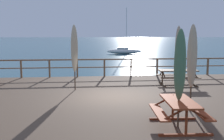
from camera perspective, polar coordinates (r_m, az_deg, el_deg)
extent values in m
plane|color=#2D5B6B|center=(11.39, 0.43, -9.37)|extent=(600.00, 600.00, 0.00)
cube|color=brown|center=(11.28, 0.43, -7.52)|extent=(16.75, 10.99, 0.76)
cube|color=brown|center=(16.29, -1.63, 2.27)|extent=(16.45, 0.09, 0.08)
cube|color=brown|center=(16.34, -1.62, 0.62)|extent=(16.45, 0.07, 0.06)
cube|color=brown|center=(16.72, -18.74, 0.20)|extent=(0.10, 0.10, 1.05)
cube|color=brown|center=(16.43, -13.14, 0.28)|extent=(0.10, 0.10, 1.05)
cube|color=brown|center=(16.31, -7.40, 0.36)|extent=(0.10, 0.10, 1.05)
cube|color=brown|center=(16.34, -1.62, 0.43)|extent=(0.10, 0.10, 1.05)
cube|color=brown|center=(16.55, 4.07, 0.51)|extent=(0.10, 0.10, 1.05)
cube|color=brown|center=(16.91, 9.57, 0.57)|extent=(0.10, 0.10, 1.05)
cube|color=brown|center=(17.42, 14.79, 0.63)|extent=(0.10, 0.10, 1.05)
cube|color=brown|center=(18.06, 19.68, 0.68)|extent=(0.10, 0.10, 1.05)
cube|color=#993819|center=(7.63, 14.14, -6.45)|extent=(0.88, 1.73, 0.05)
cube|color=#993819|center=(7.88, 18.03, -8.41)|extent=(0.40, 1.70, 0.04)
cube|color=#993819|center=(7.58, 9.95, -8.78)|extent=(0.40, 1.70, 0.04)
cube|color=maroon|center=(7.24, 15.42, -13.16)|extent=(1.40, 0.18, 0.06)
cylinder|color=maroon|center=(7.13, 15.52, -10.60)|extent=(0.07, 0.07, 0.74)
cylinder|color=maroon|center=(7.15, 17.75, -8.79)|extent=(0.63, 0.10, 0.37)
cylinder|color=maroon|center=(6.99, 13.36, -9.01)|extent=(0.63, 0.10, 0.37)
cube|color=maroon|center=(8.44, 12.74, -10.06)|extent=(1.40, 0.18, 0.06)
cylinder|color=maroon|center=(8.34, 12.81, -7.83)|extent=(0.07, 0.07, 0.74)
cylinder|color=maroon|center=(8.36, 14.73, -6.30)|extent=(0.63, 0.10, 0.37)
cylinder|color=maroon|center=(8.22, 10.96, -6.42)|extent=(0.63, 0.10, 0.37)
cube|color=brown|center=(14.07, 13.84, -0.07)|extent=(1.99, 0.88, 0.05)
cube|color=brown|center=(13.58, 14.45, -1.64)|extent=(1.96, 0.40, 0.04)
cube|color=brown|center=(14.64, 13.20, -0.94)|extent=(1.96, 0.40, 0.04)
cube|color=#432F1F|center=(13.98, 10.61, -2.97)|extent=(0.17, 1.40, 0.06)
cylinder|color=#432F1F|center=(13.92, 10.65, -1.60)|extent=(0.07, 0.07, 0.74)
cylinder|color=#432F1F|center=(13.62, 10.93, -0.87)|extent=(0.09, 0.63, 0.37)
cylinder|color=#432F1F|center=(14.16, 10.42, -0.54)|extent=(0.09, 0.63, 0.37)
cube|color=#432F1F|center=(14.41, 16.79, -2.85)|extent=(0.17, 1.40, 0.06)
cylinder|color=#432F1F|center=(14.36, 16.84, -1.51)|extent=(0.07, 0.07, 0.74)
cylinder|color=#432F1F|center=(14.07, 17.25, -0.81)|extent=(0.09, 0.63, 0.37)
cylinder|color=#432F1F|center=(14.59, 16.51, -0.49)|extent=(0.09, 0.63, 0.37)
cylinder|color=#4C3828|center=(7.53, 14.13, -2.39)|extent=(0.06, 0.06, 2.57)
ellipsoid|color=#4C704C|center=(7.47, 14.24, 1.05)|extent=(0.32, 0.32, 1.95)
cylinder|color=#2D432D|center=(7.49, 14.21, -0.07)|extent=(0.21, 0.21, 0.05)
cone|color=#4C3828|center=(7.43, 14.47, 7.96)|extent=(0.10, 0.10, 0.14)
cylinder|color=#4C3828|center=(14.04, 13.83, 2.70)|extent=(0.06, 0.06, 2.83)
ellipsoid|color=tan|center=(14.01, 13.90, 4.75)|extent=(0.32, 0.32, 2.15)
cylinder|color=#685B4C|center=(14.02, 13.88, 4.09)|extent=(0.21, 0.21, 0.05)
cone|color=#4C3828|center=(14.00, 14.03, 8.78)|extent=(0.10, 0.10, 0.14)
cylinder|color=#4C3828|center=(9.20, 16.55, -0.17)|extent=(0.06, 0.06, 2.74)
ellipsoid|color=tan|center=(9.15, 16.66, 2.84)|extent=(0.32, 0.32, 2.08)
cylinder|color=#71614F|center=(9.16, 16.63, 1.87)|extent=(0.21, 0.21, 0.05)
cone|color=#4C3828|center=(9.12, 16.89, 8.83)|extent=(0.10, 0.10, 0.14)
cylinder|color=#4C3828|center=(12.42, -7.95, 2.24)|extent=(0.06, 0.06, 2.84)
ellipsoid|color=#CCB793|center=(12.38, -8.00, 4.56)|extent=(0.32, 0.32, 2.16)
cylinder|color=#7A6E58|center=(12.39, -7.98, 3.81)|extent=(0.21, 0.21, 0.05)
cone|color=#4C3828|center=(12.37, -8.08, 9.13)|extent=(0.10, 0.10, 0.14)
ellipsoid|color=white|center=(45.82, 2.67, 4.00)|extent=(6.11, 2.11, 0.90)
cube|color=silver|center=(45.77, 2.29, 4.61)|extent=(1.87, 1.22, 0.36)
cylinder|color=silver|center=(45.77, 3.07, 8.71)|extent=(0.10, 0.10, 7.00)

